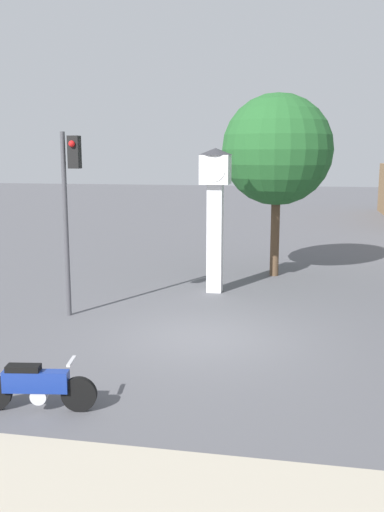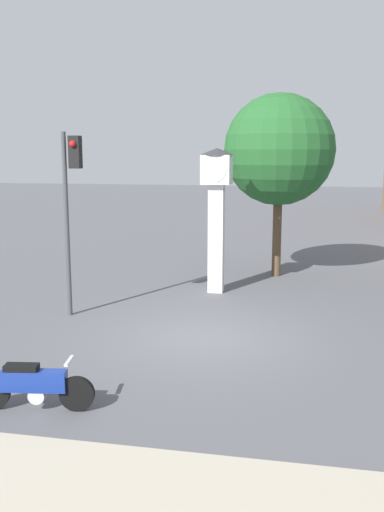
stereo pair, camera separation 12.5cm
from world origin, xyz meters
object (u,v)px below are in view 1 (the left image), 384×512
motorcycle (36,386)px  street_tree (277,150)px  clock_tower (215,198)px  traffic_light (70,192)px

motorcycle → street_tree: street_tree is taller
motorcycle → clock_tower: bearing=70.4°
clock_tower → street_tree: 3.44m
clock_tower → street_tree: street_tree is taller
motorcycle → street_tree: (3.35, 11.27, 3.83)m
clock_tower → street_tree: size_ratio=0.70×
traffic_light → street_tree: (4.88, 5.91, 1.05)m
motorcycle → clock_tower: size_ratio=0.46×
clock_tower → motorcycle: bearing=-101.0°
motorcycle → traffic_light: traffic_light is taller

